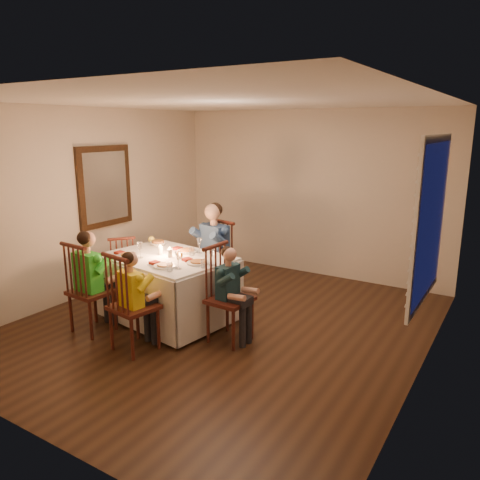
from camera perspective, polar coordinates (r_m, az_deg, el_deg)
The scene contains 26 objects.
ground at distance 5.75m, azimuth -2.08°, elevation -10.29°, with size 5.00×5.00×0.00m, color black.
wall_left at distance 6.85m, azimuth -18.06°, elevation 4.31°, with size 0.02×5.00×2.60m, color beige.
wall_right at distance 4.53m, azimuth 22.14°, elevation -0.56°, with size 0.02×5.00×2.60m, color beige.
wall_back at distance 7.53m, azimuth 8.51°, elevation 5.63°, with size 4.50×0.02×2.60m, color beige.
ceiling at distance 5.26m, azimuth -2.33°, elevation 16.55°, with size 5.00×5.00×0.00m, color white.
dining_table at distance 5.82m, azimuth -8.87°, elevation -4.15°, with size 1.68×1.32×0.77m.
chair_adult at distance 6.58m, azimuth -3.22°, elevation -7.14°, with size 0.45×0.43×1.09m, color #38130F, non-canonical shape.
chair_near_left at distance 5.86m, azimuth -17.31°, elevation -10.47°, with size 0.45×0.43×1.09m, color #38130F, non-canonical shape.
chair_near_right at distance 5.30m, azimuth -12.55°, elevation -12.82°, with size 0.45×0.43×1.09m, color #38130F, non-canonical shape.
chair_end at distance 5.37m, azimuth -1.19°, elevation -12.09°, with size 0.45×0.43×1.09m, color #38130F, non-canonical shape.
chair_extra at distance 6.46m, azimuth -13.62°, elevation -7.93°, with size 0.38×0.36×0.92m, color #38130F, non-canonical shape.
adult at distance 6.58m, azimuth -3.22°, elevation -7.14°, with size 0.51×0.47×1.35m, color #314E7B, non-canonical shape.
child_green at distance 5.86m, azimuth -17.31°, elevation -10.47°, with size 0.43×0.39×1.20m, color green, non-canonical shape.
child_yellow at distance 5.30m, azimuth -12.55°, elevation -12.82°, with size 0.37×0.34×1.09m, color yellow, non-canonical shape.
child_teal at distance 5.37m, azimuth -1.19°, elevation -12.09°, with size 0.36×0.33×1.08m, color #17313A, non-canonical shape.
setting_adult at distance 5.92m, azimuth -6.46°, elevation -1.35°, with size 0.26×0.26×0.02m, color silver.
setting_green at distance 5.84m, azimuth -13.46°, elevation -1.85°, with size 0.26×0.26×0.02m, color silver.
setting_yellow at distance 5.33m, azimuth -9.13°, elevation -3.14°, with size 0.26×0.26×0.02m, color silver.
setting_teal at distance 5.40m, azimuth -5.14°, elevation -2.78°, with size 0.26×0.26×0.02m, color silver.
candle_left at distance 5.82m, azimuth -9.67°, elevation -1.31°, with size 0.06×0.06×0.10m, color white.
candle_right at distance 5.69m, azimuth -8.54°, elevation -1.61°, with size 0.06×0.06×0.10m, color white.
squash at distance 6.44m, azimuth -10.74°, elevation 0.06°, with size 0.09×0.09×0.09m, color yellow.
orange_fruit at distance 5.65m, azimuth -7.39°, elevation -1.79°, with size 0.08×0.08×0.08m, color orange.
serving_bowl at distance 6.28m, azimuth -9.96°, elevation -0.46°, with size 0.20×0.20×0.05m, color silver.
wall_mirror at distance 7.00m, azimuth -16.14°, elevation 6.28°, with size 0.06×0.95×1.15m.
window_blinds at distance 4.60m, azimuth 22.04°, elevation 2.19°, with size 0.07×1.34×1.54m.
Camera 1 is at (2.94, -4.36, 2.34)m, focal length 35.00 mm.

